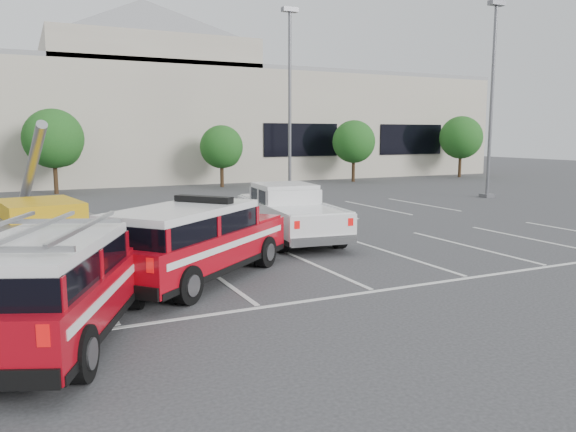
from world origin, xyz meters
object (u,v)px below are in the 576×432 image
object	(u,v)px
light_pole_right	(492,100)
white_pickup	(289,218)
tree_mid_left	(55,141)
ladder_suv	(52,295)
tree_far_right	(461,139)
light_pole_mid	(290,102)
fire_chief_suv	(194,247)
utility_rig	(36,236)
convention_building	(119,117)
tree_mid_right	(223,148)
tree_right	(355,143)

from	to	relation	value
light_pole_right	white_pickup	bearing A→B (deg)	-156.72
tree_mid_left	ladder_suv	size ratio (longest dim) A/B	0.88
tree_far_right	light_pole_mid	world-z (taller)	light_pole_mid
ladder_suv	tree_mid_left	bearing A→B (deg)	109.54
fire_chief_suv	utility_rig	distance (m)	4.71
convention_building	white_pickup	bearing A→B (deg)	-88.37
convention_building	ladder_suv	size ratio (longest dim) A/B	10.95
ladder_suv	convention_building	bearing A→B (deg)	102.30
light_pole_mid	light_pole_right	bearing A→B (deg)	-33.69
tree_mid_left	tree_mid_right	distance (m)	10.01
convention_building	ladder_suv	world-z (taller)	convention_building
white_pickup	convention_building	bearing A→B (deg)	98.02
fire_chief_suv	tree_mid_left	bearing A→B (deg)	143.60
light_pole_mid	fire_chief_suv	xyz separation A→B (m)	(-10.27, -16.23, -4.40)
utility_rig	light_pole_right	bearing A→B (deg)	7.22
tree_mid_left	utility_rig	xyz separation A→B (m)	(-1.61, -18.86, -2.30)
convention_building	utility_rig	size ratio (longest dim) A/B	12.59
tree_far_right	utility_rig	size ratio (longest dim) A/B	1.02
tree_right	tree_far_right	distance (m)	10.00
tree_mid_left	light_pole_right	world-z (taller)	light_pole_right
tree_mid_left	white_pickup	size ratio (longest dim) A/B	0.81
utility_rig	fire_chief_suv	bearing A→B (deg)	-56.02
white_pickup	utility_rig	size ratio (longest dim) A/B	1.25
convention_building	tree_mid_left	xyz separation A→B (m)	(-5.09, -9.82, -1.68)
ladder_suv	white_pickup	bearing A→B (deg)	64.83
fire_chief_suv	tree_far_right	bearing A→B (deg)	87.53
light_pole_right	ladder_suv	size ratio (longest dim) A/B	1.87
tree_mid_right	tree_far_right	world-z (taller)	tree_far_right
tree_right	light_pole_mid	xyz separation A→B (m)	(-8.09, -6.05, 2.41)
white_pickup	ladder_suv	xyz separation A→B (m)	(-7.43, -6.65, 0.10)
ladder_suv	utility_rig	bearing A→B (deg)	113.69
tree_mid_left	utility_rig	bearing A→B (deg)	-94.88
light_pole_right	white_pickup	xyz separation A→B (m)	(-15.01, -6.46, -4.48)
convention_building	tree_mid_left	size ratio (longest dim) A/B	12.38
tree_far_right	convention_building	bearing A→B (deg)	158.49
light_pole_right	white_pickup	size ratio (longest dim) A/B	1.72
tree_mid_left	light_pole_mid	world-z (taller)	light_pole_mid
light_pole_mid	utility_rig	bearing A→B (deg)	-136.53
tree_right	utility_rig	distance (m)	28.75
convention_building	fire_chief_suv	xyz separation A→B (m)	(-3.45, -32.09, -3.93)
tree_mid_right	tree_right	world-z (taller)	tree_right
fire_chief_suv	white_pickup	xyz separation A→B (m)	(4.25, 3.77, -0.08)
light_pole_mid	ladder_suv	distance (m)	23.77
convention_building	tree_right	bearing A→B (deg)	-33.37
tree_mid_left	light_pole_right	size ratio (longest dim) A/B	0.47
tree_mid_left	white_pickup	bearing A→B (deg)	-72.32
tree_mid_left	convention_building	bearing A→B (deg)	62.60
tree_far_right	utility_rig	xyz separation A→B (m)	(-31.61, -18.86, -2.30)
tree_mid_right	utility_rig	world-z (taller)	tree_mid_right
fire_chief_suv	ladder_suv	distance (m)	4.29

